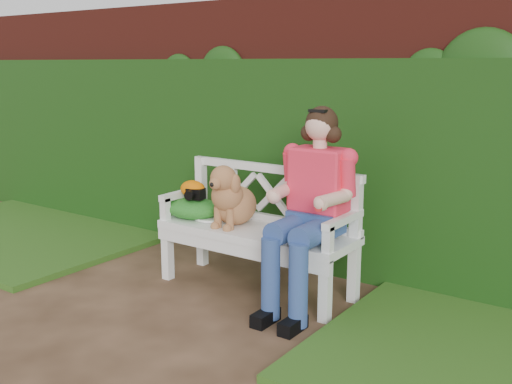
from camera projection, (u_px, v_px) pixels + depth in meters
The scene contains 11 objects.
ground at pixel (127, 326), 3.88m from camera, with size 60.00×60.00×0.00m, color #352416.
brick_wall at pixel (285, 130), 5.16m from camera, with size 10.00×0.30×2.20m, color #5B1D15.
ivy_hedge at pixel (271, 162), 5.04m from camera, with size 10.00×0.18×1.70m, color #183D0E.
grass_left at pixel (26, 232), 5.94m from camera, with size 2.60×2.00×0.05m, color #224811.
garden_bench at pixel (256, 259), 4.45m from camera, with size 1.58×0.60×0.48m, color white, non-canonical shape.
seated_woman at pixel (315, 212), 4.06m from camera, with size 0.57×0.77×1.36m, color #F15F83, non-canonical shape.
dog at pixel (233, 194), 4.42m from camera, with size 0.32×0.43×0.47m, color #A77C47, non-canonical shape.
tennis_racket at pixel (208, 218), 4.64m from camera, with size 0.55×0.23×0.03m, color silver, non-canonical shape.
green_bag at pixel (193, 208), 4.69m from camera, with size 0.46×0.36×0.16m, color green, non-canonical shape.
camera_item at pixel (196, 194), 4.62m from camera, with size 0.13×0.10×0.08m, color black.
baseball_glove at pixel (193, 189), 4.67m from camera, with size 0.22×0.16×0.14m, color #DF6502.
Camera 1 is at (2.76, -2.47, 1.67)m, focal length 42.00 mm.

